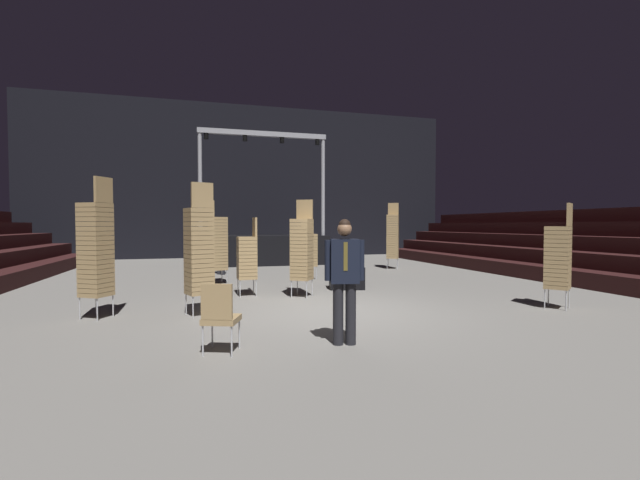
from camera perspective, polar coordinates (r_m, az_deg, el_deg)
name	(u,v)px	position (r m, az deg, el deg)	size (l,w,h in m)	color
ground_plane	(334,314)	(8.54, 1.89, -9.80)	(22.00, 30.00, 0.10)	slate
arena_end_wall	(250,182)	(23.23, -9.35, 7.68)	(22.00, 0.30, 8.00)	black
bleacher_bank_right	(639,246)	(14.71, 36.77, -0.62)	(3.75, 24.00, 2.25)	black
stage_riser	(260,247)	(19.08, -7.97, -0.99)	(5.57, 3.03, 5.54)	black
man_with_tie	(345,273)	(6.07, 3.29, -4.47)	(0.57, 0.31, 1.78)	black
chair_stack_front_left	(302,248)	(10.11, -2.42, -1.09)	(0.61, 0.61, 2.31)	#B2B5BA
chair_stack_front_right	(218,242)	(12.66, -13.48, -0.33)	(0.56, 0.56, 2.39)	#B2B5BA
chair_stack_mid_left	(199,250)	(8.31, -15.81, -1.26)	(0.56, 0.56, 2.48)	#B2B5BA
chair_stack_mid_right	(558,256)	(9.95, 29.15, -1.88)	(0.62, 0.62, 2.14)	#B2B5BA
chair_stack_mid_centre	(309,249)	(13.45, -1.49, -1.21)	(0.45, 0.45, 1.88)	#B2B5BA
chair_stack_rear_left	(247,257)	(10.42, -9.68, -2.18)	(0.46, 0.46, 1.88)	#B2B5BA
chair_stack_rear_right	(96,248)	(8.76, -27.69, -0.97)	(0.60, 0.60, 2.56)	#B2B5BA
chair_stack_rear_centre	(393,236)	(16.82, 9.66, 0.56)	(0.60, 0.60, 2.56)	#B2B5BA
crew_worker_near_stage	(221,247)	(15.03, -13.10, -0.95)	(0.44, 0.49, 1.66)	black
equipment_road_case	(347,278)	(11.44, 3.57, -5.04)	(0.90, 0.60, 0.59)	black
loose_chair_near_man	(220,314)	(5.85, -13.21, -9.55)	(0.56, 0.56, 0.95)	#B2B5BA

